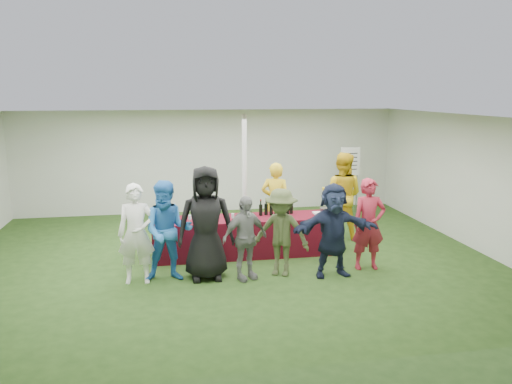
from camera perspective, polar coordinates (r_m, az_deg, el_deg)
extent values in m
plane|color=#284719|center=(9.70, -3.12, -7.59)|extent=(60.00, 60.00, 0.00)
plane|color=white|center=(13.28, -5.33, 3.53)|extent=(10.00, 0.00, 10.00)
plane|color=white|center=(5.53, 1.91, -7.65)|extent=(10.00, 0.00, 10.00)
plane|color=white|center=(11.11, 23.31, 1.11)|extent=(0.00, 8.00, 8.00)
plane|color=white|center=(9.19, -3.31, 8.54)|extent=(10.00, 10.00, 0.00)
cylinder|color=silver|center=(10.59, -1.32, 1.58)|extent=(0.10, 0.10, 2.70)
cube|color=#5B0717|center=(9.82, -1.15, -5.05)|extent=(3.60, 0.80, 0.75)
cylinder|color=black|center=(9.85, 0.54, -2.08)|extent=(0.07, 0.07, 0.22)
cylinder|color=black|center=(9.82, 0.54, -1.22)|extent=(0.03, 0.03, 0.08)
cylinder|color=maroon|center=(9.80, 0.54, -0.93)|extent=(0.03, 0.03, 0.02)
cylinder|color=black|center=(9.91, 1.16, -2.00)|extent=(0.07, 0.07, 0.22)
cylinder|color=black|center=(9.88, 1.16, -1.15)|extent=(0.03, 0.03, 0.08)
cylinder|color=maroon|center=(9.86, 1.16, -0.85)|extent=(0.03, 0.03, 0.02)
cylinder|color=black|center=(9.88, 1.75, -2.04)|extent=(0.07, 0.07, 0.22)
cylinder|color=black|center=(9.85, 1.76, -1.19)|extent=(0.03, 0.03, 0.08)
cylinder|color=maroon|center=(9.84, 1.76, -0.89)|extent=(0.03, 0.03, 0.02)
cylinder|color=black|center=(9.97, 2.32, -1.92)|extent=(0.07, 0.07, 0.22)
cylinder|color=black|center=(9.94, 2.33, -1.08)|extent=(0.03, 0.03, 0.08)
cylinder|color=maroon|center=(9.93, 2.33, -0.78)|extent=(0.03, 0.03, 0.02)
cylinder|color=black|center=(10.00, 3.63, -1.89)|extent=(0.07, 0.07, 0.22)
cylinder|color=black|center=(9.97, 3.64, -1.05)|extent=(0.03, 0.03, 0.08)
cylinder|color=maroon|center=(9.96, 3.64, -0.76)|extent=(0.03, 0.03, 0.02)
cylinder|color=black|center=(10.03, 4.06, -1.86)|extent=(0.07, 0.07, 0.22)
cylinder|color=black|center=(9.99, 4.07, -1.03)|extent=(0.03, 0.03, 0.08)
cylinder|color=maroon|center=(9.98, 4.07, -0.73)|extent=(0.03, 0.03, 0.02)
cylinder|color=silver|center=(9.35, -9.47, -3.66)|extent=(0.06, 0.06, 0.00)
cylinder|color=silver|center=(9.34, -9.48, -3.42)|extent=(0.01, 0.01, 0.07)
cylinder|color=silver|center=(9.32, -9.50, -2.95)|extent=(0.06, 0.06, 0.08)
cylinder|color=#4F0816|center=(9.33, -9.49, -3.12)|extent=(0.05, 0.05, 0.02)
cylinder|color=silver|center=(9.35, -7.56, -3.59)|extent=(0.06, 0.06, 0.00)
cylinder|color=silver|center=(9.34, -7.57, -3.35)|extent=(0.01, 0.01, 0.07)
cylinder|color=silver|center=(9.32, -7.58, -2.88)|extent=(0.06, 0.06, 0.08)
cylinder|color=#4F0816|center=(9.33, -7.58, -3.06)|extent=(0.05, 0.05, 0.02)
cylinder|color=silver|center=(9.38, -5.51, -3.50)|extent=(0.06, 0.06, 0.00)
cylinder|color=silver|center=(9.37, -5.52, -3.27)|extent=(0.01, 0.01, 0.07)
cylinder|color=silver|center=(9.35, -5.53, -2.80)|extent=(0.06, 0.06, 0.08)
cylinder|color=#4F0816|center=(9.35, -5.52, -2.98)|extent=(0.05, 0.05, 0.02)
cylinder|color=silver|center=(9.39, -2.66, -3.43)|extent=(0.06, 0.06, 0.00)
cylinder|color=silver|center=(9.38, -2.66, -3.20)|extent=(0.01, 0.01, 0.07)
cylinder|color=silver|center=(9.36, -2.66, -2.73)|extent=(0.06, 0.06, 0.08)
cylinder|color=#4F0816|center=(9.37, -2.66, -2.91)|extent=(0.05, 0.05, 0.02)
cylinder|color=silver|center=(9.78, -0.89, -2.24)|extent=(0.07, 0.07, 0.20)
cylinder|color=silver|center=(9.75, -0.89, -1.58)|extent=(0.03, 0.03, 0.03)
cube|color=white|center=(10.10, 7.26, -2.39)|extent=(0.25, 0.18, 0.03)
cylinder|color=slate|center=(9.84, 7.98, -2.32)|extent=(0.23, 0.23, 0.18)
cylinder|color=slate|center=(12.76, 9.71, -0.55)|extent=(0.02, 0.02, 1.10)
cylinder|color=slate|center=(12.90, 11.39, -0.48)|extent=(0.02, 0.02, 1.10)
cube|color=white|center=(12.68, 10.70, 3.47)|extent=(0.50, 0.02, 0.70)
cube|color=black|center=(12.64, 10.76, 4.36)|extent=(0.36, 0.01, 0.02)
cube|color=black|center=(12.65, 10.74, 3.91)|extent=(0.36, 0.01, 0.02)
cube|color=black|center=(12.67, 10.73, 3.46)|extent=(0.36, 0.01, 0.02)
cube|color=black|center=(12.68, 10.71, 3.01)|extent=(0.36, 0.01, 0.02)
cube|color=black|center=(12.69, 10.69, 2.56)|extent=(0.36, 0.01, 0.02)
imported|color=gold|center=(10.57, 2.25, -1.19)|extent=(0.73, 0.62, 1.71)
imported|color=gold|center=(11.02, 9.77, -0.37)|extent=(1.15, 1.08, 1.88)
imported|color=white|center=(8.52, -13.50, -4.67)|extent=(0.63, 0.44, 1.69)
imported|color=blue|center=(8.50, -10.04, -4.44)|extent=(0.86, 0.68, 1.72)
imported|color=black|center=(8.47, -5.76, -3.57)|extent=(0.96, 0.63, 1.95)
imported|color=gray|center=(8.46, -1.28, -5.28)|extent=(0.92, 0.65, 1.45)
imported|color=#434D29|center=(8.65, 2.88, -4.64)|extent=(1.14, 0.96, 1.54)
imported|color=#1A223B|center=(8.69, 8.83, -4.34)|extent=(1.53, 0.52, 1.64)
imported|color=maroon|center=(9.16, 12.76, -3.61)|extent=(0.62, 0.42, 1.65)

